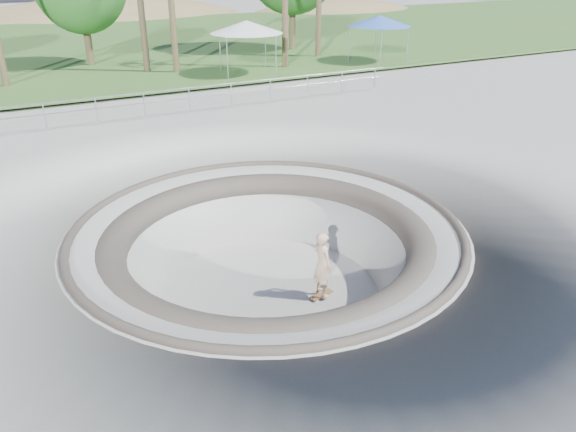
# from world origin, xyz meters

# --- Properties ---
(ground) EXTENTS (180.00, 180.00, 0.00)m
(ground) POSITION_xyz_m (0.00, 0.00, 0.00)
(ground) COLOR #A8A9A3
(ground) RESTS_ON ground
(skate_bowl) EXTENTS (14.00, 14.00, 4.10)m
(skate_bowl) POSITION_xyz_m (0.00, 0.00, -1.83)
(skate_bowl) COLOR #A8A9A3
(skate_bowl) RESTS_ON ground
(grass_strip) EXTENTS (180.00, 36.00, 0.12)m
(grass_strip) POSITION_xyz_m (0.00, 34.00, 0.22)
(grass_strip) COLOR #336227
(grass_strip) RESTS_ON ground
(distant_hills) EXTENTS (103.20, 45.00, 28.60)m
(distant_hills) POSITION_xyz_m (3.78, 57.17, -7.02)
(distant_hills) COLOR olive
(distant_hills) RESTS_ON ground
(safety_railing) EXTENTS (25.00, 0.06, 1.03)m
(safety_railing) POSITION_xyz_m (0.00, 12.00, 0.69)
(safety_railing) COLOR #999BA2
(safety_railing) RESTS_ON ground
(skateboard) EXTENTS (0.75, 0.36, 0.07)m
(skateboard) POSITION_xyz_m (1.13, -0.95, -1.84)
(skateboard) COLOR #906139
(skateboard) RESTS_ON ground
(skater) EXTENTS (0.47, 0.69, 1.85)m
(skater) POSITION_xyz_m (1.13, -0.95, -0.90)
(skater) COLOR tan
(skater) RESTS_ON skateboard
(canopy_white) EXTENTS (5.58, 5.58, 2.89)m
(canopy_white) POSITION_xyz_m (7.54, 18.11, 2.81)
(canopy_white) COLOR #999BA2
(canopy_white) RESTS_ON ground
(canopy_blue) EXTENTS (5.34, 5.34, 2.78)m
(canopy_blue) POSITION_xyz_m (16.55, 18.00, 2.72)
(canopy_blue) COLOR #999BA2
(canopy_blue) RESTS_ON ground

